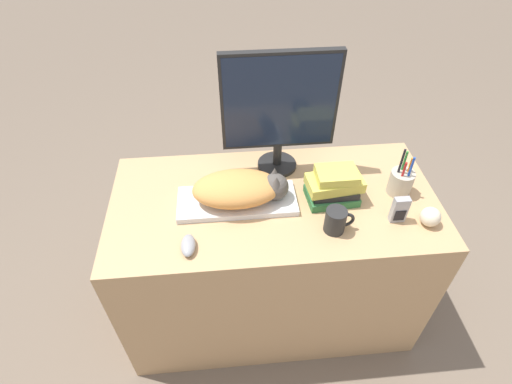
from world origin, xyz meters
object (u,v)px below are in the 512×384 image
Objects in this scene: computer_mouse at (188,245)px; cat at (242,188)px; phone at (399,210)px; book_stack at (334,186)px; baseball at (430,217)px; keyboard at (237,201)px; coffee_mug at (336,220)px; monitor at (280,107)px; pen_cup at (401,182)px.

cat is at bearing 45.64° from computer_mouse.
phone is 0.25m from book_stack.
computer_mouse is at bearing -177.62° from baseball.
baseball reaches higher than computer_mouse.
keyboard is 4.66× the size of computer_mouse.
keyboard is at bearing 179.29° from book_stack.
phone is 0.50× the size of book_stack.
cat reaches higher than phone.
book_stack is (0.03, 0.16, 0.02)m from coffee_mug.
cat is at bearing 165.81° from baseball.
phone is at bearing -41.17° from monitor.
book_stack is (-0.32, 0.17, 0.03)m from baseball.
phone is (0.24, 0.02, 0.01)m from coffee_mug.
baseball is (0.68, -0.17, -0.04)m from cat.
coffee_mug is at bearing -99.81° from book_stack.
book_stack is (0.56, 0.20, 0.05)m from computer_mouse.
pen_cup is at bearing 68.24° from phone.
phone reaches higher than computer_mouse.
computer_mouse is at bearing -131.20° from monitor.
monitor reaches higher than pen_cup.
cat is 0.34m from monitor.
baseball is at bearing -27.25° from book_stack.
cat is 0.37m from coffee_mug.
pen_cup is 1.90× the size of phone.
monitor reaches higher than cat.
phone is at bearing -33.01° from book_stack.
cat is at bearing 165.85° from phone.
pen_cup reaches higher than coffee_mug.
keyboard is 4.17× the size of phone.
computer_mouse is 0.86m from pen_cup.
computer_mouse is 0.60m from book_stack.
pen_cup is 2.84× the size of baseball.
computer_mouse is at bearing -175.58° from coffee_mug.
book_stack is (0.38, -0.00, 0.05)m from keyboard.
pen_cup reaches higher than phone.
keyboard is 6.26× the size of baseball.
pen_cup is at bearing -23.70° from monitor.
pen_cup is (0.65, 0.01, 0.04)m from keyboard.
computer_mouse is 0.45× the size of book_stack.
book_stack is at bearing -0.71° from keyboard.
phone is (-0.06, -0.15, 0.00)m from pen_cup.
pen_cup is (0.46, -0.20, -0.24)m from monitor.
pen_cup is at bearing 2.40° from book_stack.
cat is 0.36m from book_stack.
pen_cup is 0.94× the size of book_stack.
cat reaches higher than coffee_mug.
phone is (-0.11, 0.03, 0.02)m from baseball.
computer_mouse is 1.34× the size of baseball.
phone reaches higher than baseball.
monitor reaches higher than phone.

